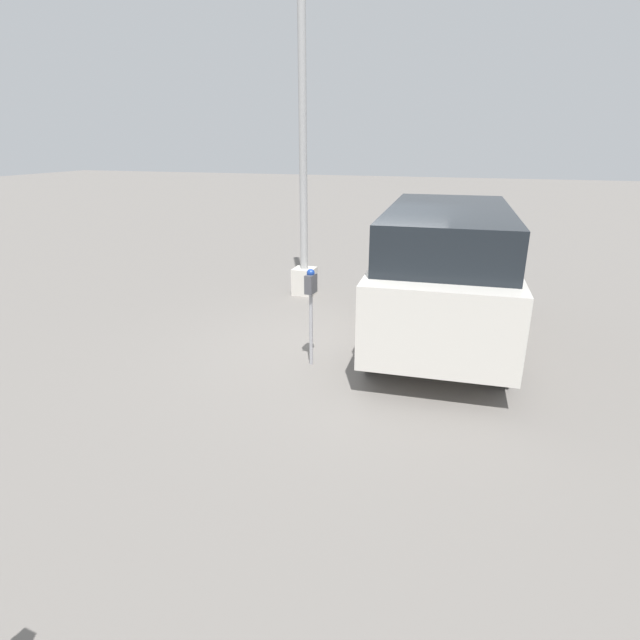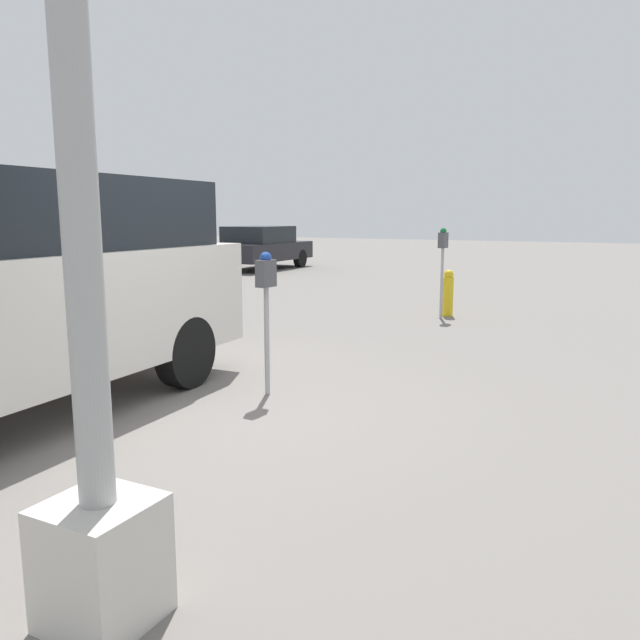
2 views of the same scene
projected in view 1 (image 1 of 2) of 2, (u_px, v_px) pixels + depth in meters
name	position (u px, v px, depth m)	size (l,w,h in m)	color
ground_plane	(351.00, 349.00, 7.73)	(80.00, 80.00, 0.00)	slate
parking_meter_near	(311.00, 295.00, 6.85)	(0.21, 0.13, 1.41)	#9E9EA3
lamp_post	(303.00, 188.00, 9.77)	(0.44, 0.44, 6.61)	beige
parked_van	(445.00, 268.00, 7.83)	(4.94, 2.14, 2.10)	beige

